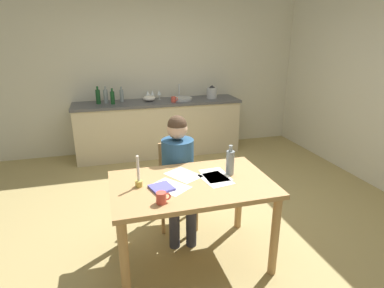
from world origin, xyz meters
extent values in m
cube|color=tan|center=(0.00, 0.00, -0.02)|extent=(5.20, 5.20, 0.04)
cube|color=beige|center=(0.00, 2.60, 1.30)|extent=(5.20, 0.12, 2.60)
cube|color=beige|center=(0.00, 2.24, 0.43)|extent=(2.66, 0.60, 0.86)
cube|color=#4C4C51|center=(0.00, 2.24, 0.88)|extent=(2.70, 0.64, 0.04)
cube|color=tan|center=(-0.21, -0.55, 0.74)|extent=(1.33, 0.84, 0.04)
cylinder|color=tan|center=(-0.82, -0.91, 0.36)|extent=(0.07, 0.07, 0.72)
cylinder|color=tan|center=(0.39, -0.91, 0.36)|extent=(0.07, 0.07, 0.72)
cylinder|color=tan|center=(-0.82, -0.19, 0.36)|extent=(0.07, 0.07, 0.72)
cylinder|color=tan|center=(0.39, -0.19, 0.36)|extent=(0.07, 0.07, 0.72)
cube|color=tan|center=(-0.19, 0.05, 0.44)|extent=(0.45, 0.45, 0.04)
cube|color=tan|center=(-0.17, 0.23, 0.65)|extent=(0.36, 0.07, 0.40)
cylinder|color=tan|center=(-0.38, -0.10, 0.22)|extent=(0.04, 0.04, 0.43)
cylinder|color=tan|center=(-0.05, -0.14, 0.22)|extent=(0.04, 0.04, 0.43)
cylinder|color=tan|center=(-0.34, 0.24, 0.22)|extent=(0.04, 0.04, 0.43)
cylinder|color=tan|center=(0.00, 0.20, 0.22)|extent=(0.04, 0.04, 0.43)
cylinder|color=navy|center=(-0.19, 0.03, 0.70)|extent=(0.36, 0.36, 0.50)
sphere|color=#D8AD8C|center=(-0.19, 0.03, 1.06)|extent=(0.20, 0.20, 0.20)
sphere|color=#473323|center=(-0.19, 0.03, 1.10)|extent=(0.19, 0.19, 0.19)
cylinder|color=#383847|center=(-0.30, -0.15, 0.45)|extent=(0.18, 0.39, 0.13)
cylinder|color=#383847|center=(-0.32, -0.34, 0.23)|extent=(0.10, 0.10, 0.45)
cylinder|color=#383847|center=(-0.14, -0.17, 0.45)|extent=(0.18, 0.39, 0.13)
cylinder|color=#383847|center=(-0.16, -0.36, 0.23)|extent=(0.10, 0.10, 0.45)
cylinder|color=#D84C3F|center=(-0.52, -0.82, 0.81)|extent=(0.08, 0.08, 0.09)
torus|color=#D84C3F|center=(-0.48, -0.82, 0.81)|extent=(0.06, 0.01, 0.06)
cylinder|color=gold|center=(-0.64, -0.51, 0.79)|extent=(0.06, 0.06, 0.05)
cylinder|color=white|center=(-0.64, -0.51, 0.92)|extent=(0.02, 0.02, 0.21)
cube|color=#5755BE|center=(-0.48, -0.60, 0.77)|extent=(0.21, 0.21, 0.02)
cube|color=white|center=(-0.24, -0.39, 0.76)|extent=(0.33, 0.36, 0.00)
cube|color=white|center=(0.00, -0.55, 0.76)|extent=(0.26, 0.33, 0.00)
cube|color=white|center=(0.03, -0.47, 0.76)|extent=(0.22, 0.31, 0.00)
cube|color=white|center=(-0.40, -0.58, 0.76)|extent=(0.35, 0.36, 0.00)
cylinder|color=#8C999E|center=(0.15, -0.48, 0.87)|extent=(0.07, 0.07, 0.21)
cylinder|color=#8C999E|center=(0.15, -0.48, 1.00)|extent=(0.03, 0.03, 0.05)
cylinder|color=#B2B7BC|center=(0.40, 2.24, 0.92)|extent=(0.36, 0.36, 0.04)
cylinder|color=silver|center=(0.40, 2.40, 1.02)|extent=(0.02, 0.02, 0.24)
cylinder|color=#194C23|center=(-0.93, 2.29, 1.01)|extent=(0.07, 0.07, 0.22)
cylinder|color=#194C23|center=(-0.93, 2.29, 1.14)|extent=(0.03, 0.03, 0.05)
cylinder|color=#8C999E|center=(-0.81, 2.29, 1.01)|extent=(0.07, 0.07, 0.21)
cylinder|color=#8C999E|center=(-0.81, 2.29, 1.14)|extent=(0.03, 0.03, 0.05)
cylinder|color=#194C23|center=(-0.72, 2.20, 1.00)|extent=(0.07, 0.07, 0.20)
cylinder|color=#194C23|center=(-0.72, 2.20, 1.12)|extent=(0.03, 0.03, 0.05)
cylinder|color=#8C999E|center=(-0.57, 2.34, 1.00)|extent=(0.06, 0.06, 0.19)
cylinder|color=#8C999E|center=(-0.57, 2.34, 1.12)|extent=(0.03, 0.03, 0.05)
ellipsoid|color=white|center=(-0.13, 2.29, 0.94)|extent=(0.20, 0.20, 0.09)
cylinder|color=#B7BABF|center=(0.93, 2.24, 0.99)|extent=(0.18, 0.18, 0.18)
cone|color=#262628|center=(0.93, 2.24, 1.10)|extent=(0.11, 0.11, 0.04)
cylinder|color=silver|center=(0.05, 2.39, 0.90)|extent=(0.06, 0.06, 0.00)
cylinder|color=silver|center=(0.05, 2.39, 0.94)|extent=(0.01, 0.01, 0.07)
cone|color=silver|center=(0.05, 2.39, 1.01)|extent=(0.07, 0.07, 0.08)
cylinder|color=silver|center=(-0.06, 2.39, 0.90)|extent=(0.06, 0.06, 0.00)
cylinder|color=silver|center=(-0.06, 2.39, 0.94)|extent=(0.01, 0.01, 0.07)
cone|color=silver|center=(-0.06, 2.39, 1.01)|extent=(0.07, 0.07, 0.08)
cylinder|color=silver|center=(-0.14, 2.39, 0.90)|extent=(0.06, 0.06, 0.00)
cylinder|color=silver|center=(-0.14, 2.39, 0.94)|extent=(0.01, 0.01, 0.07)
cone|color=silver|center=(-0.14, 2.39, 1.01)|extent=(0.07, 0.07, 0.08)
cylinder|color=#D84C3F|center=(0.23, 2.09, 0.94)|extent=(0.08, 0.08, 0.09)
torus|color=#D84C3F|center=(0.27, 2.09, 0.95)|extent=(0.06, 0.01, 0.06)
camera|label=1|loc=(-0.86, -2.86, 1.92)|focal=29.83mm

